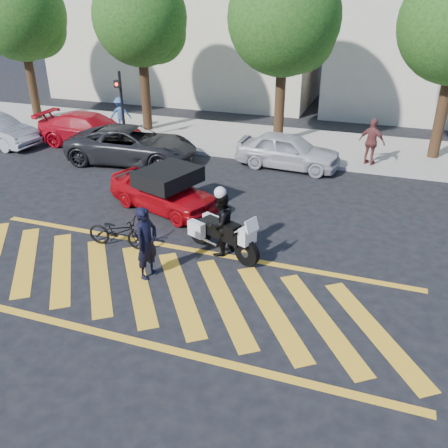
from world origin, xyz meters
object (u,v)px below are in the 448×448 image
(police_motorcycle, at_px, (221,234))
(officer_moto, at_px, (220,224))
(parked_left, at_px, (91,130))
(bicycle, at_px, (118,232))
(parked_mid_right, at_px, (288,151))
(red_convertible, at_px, (163,190))
(parked_mid_left, at_px, (132,145))
(officer_bike, at_px, (147,243))

(police_motorcycle, relative_size, officer_moto, 1.30)
(officer_moto, xyz_separation_m, parked_left, (-8.62, 7.20, -0.18))
(bicycle, distance_m, parked_mid_right, 8.33)
(parked_left, distance_m, parked_mid_right, 8.87)
(red_convertible, height_order, parked_left, parked_left)
(red_convertible, distance_m, parked_mid_left, 4.88)
(police_motorcycle, relative_size, parked_left, 0.47)
(officer_bike, xyz_separation_m, parked_mid_right, (1.55, 8.82, -0.23))
(bicycle, height_order, red_convertible, red_convertible)
(bicycle, height_order, officer_moto, officer_moto)
(officer_moto, bearing_deg, parked_left, -106.18)
(officer_bike, distance_m, parked_mid_left, 8.69)
(officer_moto, height_order, parked_mid_left, officer_moto)
(red_convertible, bearing_deg, parked_mid_left, 58.99)
(bicycle, distance_m, police_motorcycle, 2.83)
(bicycle, xyz_separation_m, officer_moto, (2.75, 0.57, 0.42))
(bicycle, xyz_separation_m, red_convertible, (0.10, 2.64, 0.18))
(police_motorcycle, relative_size, parked_mid_right, 0.57)
(officer_moto, bearing_deg, officer_bike, -14.92)
(bicycle, bearing_deg, police_motorcycle, -81.24)
(police_motorcycle, xyz_separation_m, officer_moto, (-0.02, -0.02, 0.30))
(bicycle, relative_size, parked_mid_right, 0.43)
(parked_mid_left, bearing_deg, red_convertible, -146.85)
(officer_bike, relative_size, officer_moto, 1.05)
(officer_bike, bearing_deg, bicycle, 67.09)
(parked_left, bearing_deg, officer_moto, -131.06)
(officer_bike, bearing_deg, parked_mid_left, 44.35)
(police_motorcycle, bearing_deg, red_convertible, 166.10)
(bicycle, distance_m, red_convertible, 2.65)
(parked_left, bearing_deg, parked_mid_left, -117.65)
(officer_moto, relative_size, parked_mid_left, 0.34)
(parked_mid_right, bearing_deg, officer_moto, -178.14)
(parked_left, height_order, parked_mid_left, parked_mid_left)
(bicycle, height_order, parked_mid_left, parked_mid_left)
(officer_bike, distance_m, bicycle, 1.86)
(bicycle, height_order, parked_left, parked_left)
(officer_moto, xyz_separation_m, parked_mid_left, (-5.81, 5.80, -0.17))
(officer_moto, distance_m, red_convertible, 3.38)
(officer_bike, relative_size, bicycle, 1.06)
(bicycle, height_order, police_motorcycle, police_motorcycle)
(police_motorcycle, distance_m, parked_mid_left, 8.21)
(police_motorcycle, height_order, red_convertible, red_convertible)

